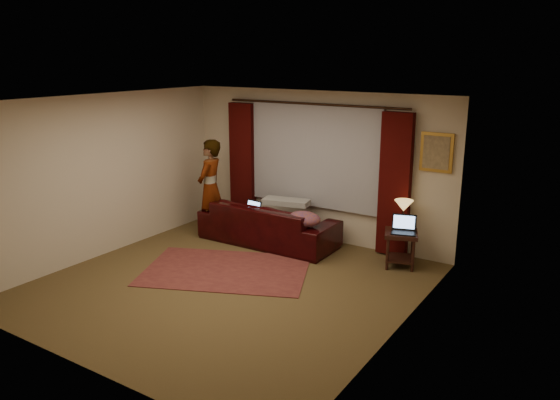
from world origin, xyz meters
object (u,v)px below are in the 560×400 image
(sofa, at_px, (268,216))
(end_table, at_px, (400,249))
(person, at_px, (210,188))
(tiffany_lamp, at_px, (403,215))
(laptop_sofa, at_px, (249,208))
(laptop_table, at_px, (404,225))

(sofa, distance_m, end_table, 2.34)
(end_table, height_order, person, person)
(end_table, bearing_deg, person, -174.04)
(sofa, bearing_deg, tiffany_lamp, -171.98)
(sofa, xyz_separation_m, laptop_sofa, (-0.31, -0.13, 0.11))
(end_table, distance_m, laptop_table, 0.42)
(sofa, xyz_separation_m, end_table, (2.32, 0.19, -0.21))
(end_table, height_order, tiffany_lamp, tiffany_lamp)
(sofa, bearing_deg, laptop_table, -176.94)
(laptop_sofa, xyz_separation_m, person, (-0.83, -0.04, 0.27))
(laptop_sofa, distance_m, end_table, 2.67)
(laptop_sofa, height_order, tiffany_lamp, tiffany_lamp)
(sofa, distance_m, person, 1.21)
(laptop_table, xyz_separation_m, person, (-3.51, -0.31, 0.18))
(end_table, relative_size, laptop_table, 1.42)
(laptop_sofa, bearing_deg, sofa, 29.76)
(end_table, xyz_separation_m, tiffany_lamp, (-0.04, 0.14, 0.51))
(laptop_sofa, xyz_separation_m, tiffany_lamp, (2.60, 0.46, 0.19))
(laptop_table, height_order, person, person)
(sofa, distance_m, laptop_table, 2.39)
(tiffany_lamp, xyz_separation_m, person, (-3.42, -0.50, 0.08))
(tiffany_lamp, xyz_separation_m, laptop_table, (0.09, -0.20, -0.10))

